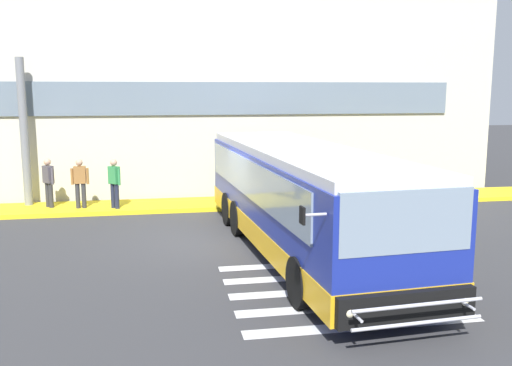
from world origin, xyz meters
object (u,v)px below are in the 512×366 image
object	(u,v)px
entry_support_column	(24,132)
bus_main_foreground	(301,202)
passenger_by_doorway	(80,181)
passenger_at_curb_edge	(114,181)
passenger_near_column	(48,180)

from	to	relation	value
entry_support_column	bus_main_foreground	bearing A→B (deg)	-40.43
passenger_by_doorway	passenger_at_curb_edge	bearing A→B (deg)	-11.56
entry_support_column	passenger_by_doorway	bearing A→B (deg)	-25.31
passenger_at_curb_edge	entry_support_column	bearing A→B (deg)	159.62
passenger_by_doorway	bus_main_foreground	bearing A→B (deg)	-44.06
entry_support_column	passenger_at_curb_edge	xyz separation A→B (m)	(3.01, -1.12, -1.60)
passenger_near_column	passenger_by_doorway	size ratio (longest dim) A/B	1.00
passenger_by_doorway	entry_support_column	bearing A→B (deg)	154.69
passenger_near_column	passenger_at_curb_edge	xyz separation A→B (m)	(2.21, -0.55, 0.00)
bus_main_foreground	passenger_at_curb_edge	size ratio (longest dim) A/B	6.69
passenger_by_doorway	passenger_at_curb_edge	world-z (taller)	same
entry_support_column	passenger_near_column	xyz separation A→B (m)	(0.80, -0.57, -1.60)
bus_main_foreground	passenger_at_curb_edge	bearing A→B (deg)	131.21
passenger_near_column	passenger_at_curb_edge	bearing A→B (deg)	-14.00
entry_support_column	bus_main_foreground	size ratio (longest dim) A/B	0.45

